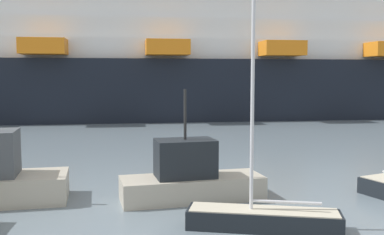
{
  "coord_description": "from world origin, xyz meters",
  "views": [
    {
      "loc": [
        -3.18,
        -9.02,
        5.57
      ],
      "look_at": [
        0.0,
        17.7,
        3.05
      ],
      "focal_mm": 42.38,
      "sensor_mm": 36.0,
      "label": 1
    }
  ],
  "objects_px": {
    "sailboat_0": "(263,215)",
    "fishing_boat_2": "(190,178)",
    "cruise_ship": "(256,60)",
    "channel_buoy_1": "(205,172)"
  },
  "relations": [
    {
      "from": "fishing_boat_2",
      "to": "cruise_ship",
      "type": "xyz_separation_m",
      "value": [
        14.28,
        42.78,
        6.76
      ]
    },
    {
      "from": "sailboat_0",
      "to": "cruise_ship",
      "type": "height_order",
      "value": "cruise_ship"
    },
    {
      "from": "fishing_boat_2",
      "to": "cruise_ship",
      "type": "height_order",
      "value": "cruise_ship"
    },
    {
      "from": "sailboat_0",
      "to": "channel_buoy_1",
      "type": "distance_m",
      "value": 8.39
    },
    {
      "from": "channel_buoy_1",
      "to": "cruise_ship",
      "type": "relative_size",
      "value": 0.01
    },
    {
      "from": "fishing_boat_2",
      "to": "sailboat_0",
      "type": "bearing_deg",
      "value": 109.86
    },
    {
      "from": "cruise_ship",
      "to": "sailboat_0",
      "type": "bearing_deg",
      "value": -105.97
    },
    {
      "from": "sailboat_0",
      "to": "fishing_boat_2",
      "type": "height_order",
      "value": "sailboat_0"
    },
    {
      "from": "cruise_ship",
      "to": "channel_buoy_1",
      "type": "bearing_deg",
      "value": -110.11
    },
    {
      "from": "fishing_boat_2",
      "to": "cruise_ship",
      "type": "distance_m",
      "value": 45.61
    }
  ]
}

